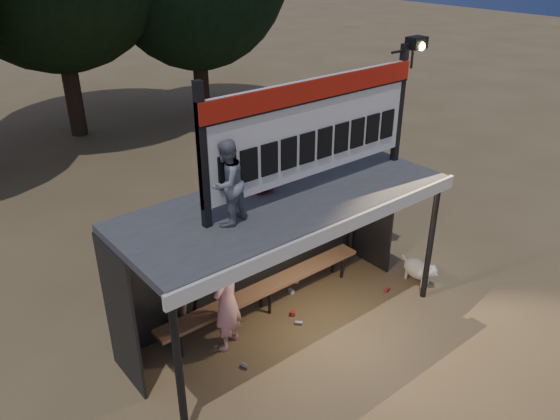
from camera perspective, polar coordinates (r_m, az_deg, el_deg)
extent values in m
plane|color=brown|center=(9.11, 0.63, -11.99)|extent=(80.00, 80.00, 0.00)
imported|color=white|center=(8.28, -5.60, -9.47)|extent=(0.71, 0.61, 1.65)
imported|color=slate|center=(6.96, -5.59, 2.83)|extent=(0.68, 0.62, 1.15)
imported|color=maroon|center=(7.88, -1.98, 5.28)|extent=(0.51, 0.36, 1.00)
cube|color=#38383A|center=(7.89, 0.71, 0.90)|extent=(5.00, 2.00, 0.12)
cube|color=silver|center=(7.24, 5.89, -2.13)|extent=(5.10, 0.06, 0.20)
cylinder|color=black|center=(6.82, -10.51, -16.28)|extent=(0.10, 0.10, 2.20)
cylinder|color=black|center=(9.50, 15.45, -3.26)|extent=(0.10, 0.10, 2.20)
cylinder|color=black|center=(8.13, -16.88, -9.07)|extent=(0.10, 0.10, 2.20)
cylinder|color=black|center=(10.48, 7.62, 0.50)|extent=(0.10, 0.10, 2.20)
cube|color=black|center=(9.14, -3.36, -3.52)|extent=(5.00, 0.04, 2.20)
cube|color=black|center=(7.79, -16.35, -10.72)|extent=(0.04, 1.00, 2.20)
cube|color=black|center=(10.31, 9.60, -0.12)|extent=(0.04, 1.00, 2.20)
cylinder|color=black|center=(8.65, -3.54, 2.49)|extent=(5.00, 0.06, 0.06)
cube|color=black|center=(6.77, -8.10, 5.42)|extent=(0.10, 0.10, 1.90)
cube|color=black|center=(9.12, 12.37, 10.72)|extent=(0.10, 0.10, 1.90)
cube|color=silver|center=(7.81, 3.60, 8.59)|extent=(3.80, 0.08, 1.40)
cube|color=#AD190C|center=(7.62, 3.98, 12.50)|extent=(3.80, 0.04, 0.28)
cube|color=black|center=(7.66, 3.97, 11.40)|extent=(3.80, 0.02, 0.03)
cube|color=black|center=(6.98, -5.52, 4.02)|extent=(0.27, 0.03, 0.45)
cube|color=black|center=(7.16, -3.26, 4.70)|extent=(0.27, 0.03, 0.45)
cube|color=black|center=(7.34, -1.11, 5.34)|extent=(0.27, 0.03, 0.45)
cube|color=black|center=(7.54, 0.93, 5.94)|extent=(0.27, 0.03, 0.45)
cube|color=black|center=(7.75, 2.87, 6.50)|extent=(0.27, 0.03, 0.45)
cube|color=black|center=(7.97, 4.70, 7.03)|extent=(0.27, 0.03, 0.45)
cube|color=black|center=(8.20, 6.44, 7.52)|extent=(0.27, 0.03, 0.45)
cube|color=black|center=(8.43, 8.09, 7.97)|extent=(0.27, 0.03, 0.45)
cube|color=black|center=(8.68, 9.65, 8.40)|extent=(0.27, 0.03, 0.45)
cube|color=black|center=(8.92, 11.13, 8.79)|extent=(0.27, 0.03, 0.45)
cylinder|color=black|center=(8.89, 12.70, 15.93)|extent=(0.50, 0.04, 0.04)
cylinder|color=black|center=(9.11, 13.64, 15.12)|extent=(0.04, 0.04, 0.30)
cube|color=black|center=(9.04, 14.07, 16.60)|extent=(0.30, 0.22, 0.18)
sphere|color=#FFD88C|center=(8.99, 14.51, 16.25)|extent=(0.14, 0.14, 0.14)
cube|color=#8A6141|center=(9.18, -1.57, -8.13)|extent=(4.00, 0.35, 0.06)
cylinder|color=black|center=(8.53, -10.38, -13.75)|extent=(0.05, 0.05, 0.45)
cylinder|color=black|center=(8.69, -11.18, -12.91)|extent=(0.05, 0.05, 0.45)
cylinder|color=black|center=(9.24, -1.09, -9.60)|extent=(0.05, 0.05, 0.45)
cylinder|color=black|center=(9.39, -2.01, -8.92)|extent=(0.05, 0.05, 0.45)
cylinder|color=black|center=(10.18, 6.48, -5.95)|extent=(0.05, 0.05, 0.45)
cylinder|color=black|center=(10.32, 5.54, -5.39)|extent=(0.05, 0.05, 0.45)
cylinder|color=#302015|center=(18.19, -21.21, 13.64)|extent=(0.50, 0.50, 4.18)
cylinder|color=black|center=(19.00, -8.32, 14.60)|extent=(0.50, 0.50, 3.52)
ellipsoid|color=silver|center=(10.29, 14.21, -5.99)|extent=(0.36, 0.58, 0.36)
sphere|color=white|center=(10.12, 15.52, -6.20)|extent=(0.22, 0.22, 0.22)
cone|color=beige|center=(10.08, 15.96, -6.52)|extent=(0.10, 0.10, 0.10)
cone|color=beige|center=(10.02, 15.51, -5.87)|extent=(0.06, 0.06, 0.07)
cone|color=beige|center=(10.09, 15.85, -5.66)|extent=(0.06, 0.06, 0.07)
cylinder|color=beige|center=(10.25, 14.62, -7.40)|extent=(0.05, 0.05, 0.18)
cylinder|color=white|center=(10.36, 15.16, -7.06)|extent=(0.05, 0.05, 0.18)
cylinder|color=silver|center=(10.42, 13.05, -6.58)|extent=(0.05, 0.05, 0.18)
cylinder|color=beige|center=(10.53, 13.60, -6.26)|extent=(0.05, 0.05, 0.18)
cylinder|color=beige|center=(10.40, 12.96, -5.00)|extent=(0.04, 0.16, 0.14)
cylinder|color=olive|center=(8.71, -11.17, -11.10)|extent=(0.09, 0.27, 0.84)
cylinder|color=#9C6E49|center=(8.78, -10.02, -10.63)|extent=(0.08, 0.30, 0.83)
cylinder|color=black|center=(8.85, -8.89, -10.16)|extent=(0.08, 0.33, 0.83)
cube|color=#AA2A1D|center=(10.05, 0.89, -7.52)|extent=(0.11, 0.09, 0.08)
cylinder|color=#A8A8AD|center=(9.12, 1.97, -11.67)|extent=(0.13, 0.13, 0.07)
cube|color=beige|center=(10.09, 1.70, -7.37)|extent=(0.10, 0.12, 0.08)
cylinder|color=#B02A1E|center=(10.04, 11.07, -8.16)|extent=(0.14, 0.10, 0.07)
cube|color=silver|center=(9.80, 1.16, -8.49)|extent=(0.07, 0.10, 0.08)
cylinder|color=beige|center=(9.95, 0.04, -7.93)|extent=(0.10, 0.13, 0.07)
cube|color=#A3221C|center=(9.30, 1.35, -10.74)|extent=(0.12, 0.12, 0.08)
cylinder|color=#A0A0A5|center=(8.37, -3.70, -15.91)|extent=(0.10, 0.13, 0.07)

